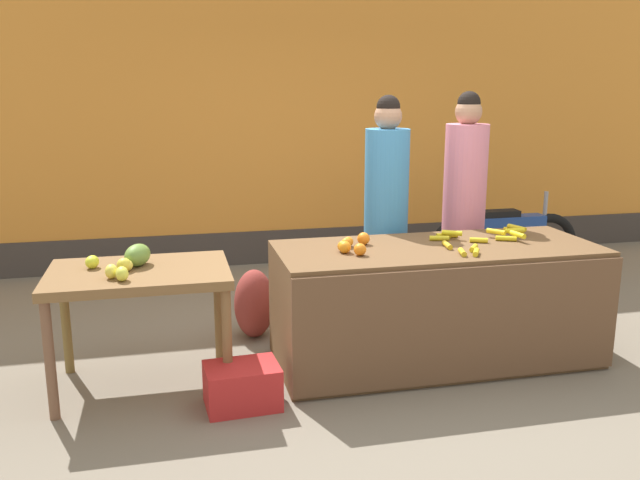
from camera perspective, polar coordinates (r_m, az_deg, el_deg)
ground_plane at (r=4.76m, az=4.50°, el=-10.50°), size 24.00×24.00×0.00m
market_wall_back at (r=7.26m, az=-2.45°, el=10.73°), size 9.22×0.23×3.27m
fruit_stall_counter at (r=4.75m, az=9.87°, el=-5.39°), size 2.21×0.91×0.82m
side_table_wooden at (r=4.33m, az=-15.15°, el=-3.67°), size 1.11×0.77×0.78m
banana_bunch_pile at (r=4.84m, az=13.49°, el=0.21°), size 0.78×0.69×0.07m
orange_pile at (r=4.46m, az=2.80°, el=-0.36°), size 0.27×0.37×0.09m
mango_papaya_pile at (r=4.31m, az=-16.08°, el=-1.67°), size 0.44×0.51×0.14m
vendor_woman_blue_shirt at (r=5.21m, az=5.64°, el=2.21°), size 0.34×0.34×1.83m
vendor_woman_pink_shirt at (r=5.49m, az=12.17°, el=2.69°), size 0.34×0.34×1.86m
parked_motorcycle at (r=6.87m, az=15.43°, el=-0.01°), size 1.60×0.18×0.88m
produce_crate at (r=4.15m, az=-6.65°, el=-12.26°), size 0.46×0.35×0.26m
produce_sack at (r=5.17m, az=-5.63°, el=-5.41°), size 0.43×0.45×0.53m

